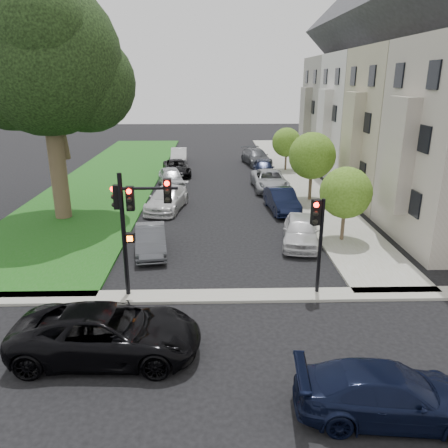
{
  "coord_description": "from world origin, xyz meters",
  "views": [
    {
      "loc": [
        -0.49,
        -13.12,
        8.06
      ],
      "look_at": [
        0.0,
        5.0,
        2.0
      ],
      "focal_mm": 35.0,
      "sensor_mm": 36.0,
      "label": 1
    }
  ],
  "objects_px": {
    "car_cross_far": "(388,393)",
    "traffic_signal_secondary": "(318,229)",
    "car_parked_0": "(301,231)",
    "car_parked_5": "(151,240)",
    "car_parked_7": "(171,178)",
    "small_tree_c": "(287,142)",
    "car_parked_2": "(270,180)",
    "car_parked_3": "(263,168)",
    "car_parked_8": "(177,168)",
    "car_cross_near": "(108,333)",
    "small_tree_b": "(312,156)",
    "car_parked_6": "(167,199)",
    "traffic_signal_main": "(133,213)",
    "eucalyptus": "(44,59)",
    "car_parked_9": "(179,156)",
    "car_parked_1": "(282,200)",
    "car_parked_4": "(256,157)",
    "small_tree_a": "(346,193)"
  },
  "relations": [
    {
      "from": "car_parked_5",
      "to": "car_parked_9",
      "type": "bearing_deg",
      "value": 82.45
    },
    {
      "from": "traffic_signal_main",
      "to": "car_parked_5",
      "type": "distance_m",
      "value": 5.23
    },
    {
      "from": "car_cross_far",
      "to": "car_parked_7",
      "type": "relative_size",
      "value": 1.05
    },
    {
      "from": "car_parked_4",
      "to": "car_parked_6",
      "type": "distance_m",
      "value": 16.94
    },
    {
      "from": "car_parked_8",
      "to": "small_tree_c",
      "type": "bearing_deg",
      "value": -0.43
    },
    {
      "from": "car_cross_near",
      "to": "car_parked_6",
      "type": "bearing_deg",
      "value": 0.5
    },
    {
      "from": "car_parked_7",
      "to": "car_parked_9",
      "type": "bearing_deg",
      "value": 78.89
    },
    {
      "from": "eucalyptus",
      "to": "car_cross_near",
      "type": "xyz_separation_m",
      "value": [
        5.85,
        -13.87,
        -8.27
      ]
    },
    {
      "from": "car_parked_3",
      "to": "car_parked_5",
      "type": "bearing_deg",
      "value": -109.34
    },
    {
      "from": "car_parked_6",
      "to": "car_parked_7",
      "type": "xyz_separation_m",
      "value": [
        -0.28,
        6.16,
        0.03
      ]
    },
    {
      "from": "car_parked_8",
      "to": "car_parked_0",
      "type": "bearing_deg",
      "value": -75.34
    },
    {
      "from": "traffic_signal_main",
      "to": "traffic_signal_secondary",
      "type": "relative_size",
      "value": 1.26
    },
    {
      "from": "traffic_signal_secondary",
      "to": "car_cross_near",
      "type": "distance_m",
      "value": 8.31
    },
    {
      "from": "small_tree_b",
      "to": "car_cross_far",
      "type": "relative_size",
      "value": 1.02
    },
    {
      "from": "car_parked_2",
      "to": "car_parked_6",
      "type": "height_order",
      "value": "car_parked_2"
    },
    {
      "from": "car_cross_far",
      "to": "traffic_signal_secondary",
      "type": "bearing_deg",
      "value": 8.09
    },
    {
      "from": "car_parked_5",
      "to": "car_cross_far",
      "type": "bearing_deg",
      "value": -64.77
    },
    {
      "from": "car_parked_4",
      "to": "car_cross_far",
      "type": "bearing_deg",
      "value": -99.96
    },
    {
      "from": "car_parked_6",
      "to": "car_parked_4",
      "type": "bearing_deg",
      "value": 74.96
    },
    {
      "from": "car_parked_2",
      "to": "car_parked_3",
      "type": "xyz_separation_m",
      "value": [
        0.04,
        4.5,
        0.03
      ]
    },
    {
      "from": "car_parked_3",
      "to": "car_parked_7",
      "type": "height_order",
      "value": "car_parked_3"
    },
    {
      "from": "car_parked_0",
      "to": "car_parked_5",
      "type": "xyz_separation_m",
      "value": [
        -7.46,
        -0.92,
        -0.08
      ]
    },
    {
      "from": "car_parked_2",
      "to": "car_parked_6",
      "type": "distance_m",
      "value": 8.87
    },
    {
      "from": "small_tree_b",
      "to": "car_parked_6",
      "type": "height_order",
      "value": "small_tree_b"
    },
    {
      "from": "traffic_signal_main",
      "to": "car_cross_far",
      "type": "distance_m",
      "value": 10.13
    },
    {
      "from": "car_parked_8",
      "to": "car_parked_6",
      "type": "bearing_deg",
      "value": -98.25
    },
    {
      "from": "car_parked_1",
      "to": "traffic_signal_secondary",
      "type": "bearing_deg",
      "value": -97.31
    },
    {
      "from": "car_parked_6",
      "to": "car_parked_9",
      "type": "xyz_separation_m",
      "value": [
        -0.39,
        16.4,
        0.01
      ]
    },
    {
      "from": "car_parked_0",
      "to": "traffic_signal_main",
      "type": "bearing_deg",
      "value": -133.33
    },
    {
      "from": "eucalyptus",
      "to": "car_parked_4",
      "type": "height_order",
      "value": "eucalyptus"
    },
    {
      "from": "traffic_signal_main",
      "to": "car_cross_near",
      "type": "bearing_deg",
      "value": -94.14
    },
    {
      "from": "small_tree_b",
      "to": "car_parked_0",
      "type": "relative_size",
      "value": 1.08
    },
    {
      "from": "eucalyptus",
      "to": "small_tree_a",
      "type": "xyz_separation_m",
      "value": [
        15.74,
        -4.31,
        -6.45
      ]
    },
    {
      "from": "car_parked_0",
      "to": "car_parked_5",
      "type": "height_order",
      "value": "car_parked_0"
    },
    {
      "from": "car_parked_2",
      "to": "car_parked_3",
      "type": "bearing_deg",
      "value": 88.33
    },
    {
      "from": "traffic_signal_secondary",
      "to": "car_parked_2",
      "type": "xyz_separation_m",
      "value": [
        0.4,
        16.95,
        -1.97
      ]
    },
    {
      "from": "traffic_signal_secondary",
      "to": "car_cross_near",
      "type": "xyz_separation_m",
      "value": [
        -7.14,
        -3.79,
        -1.92
      ]
    },
    {
      "from": "small_tree_a",
      "to": "car_parked_4",
      "type": "relative_size",
      "value": 0.75
    },
    {
      "from": "small_tree_b",
      "to": "car_cross_far",
      "type": "bearing_deg",
      "value": -96.74
    },
    {
      "from": "car_parked_8",
      "to": "car_parked_9",
      "type": "bearing_deg",
      "value": 82.76
    },
    {
      "from": "eucalyptus",
      "to": "small_tree_b",
      "type": "height_order",
      "value": "eucalyptus"
    },
    {
      "from": "car_parked_6",
      "to": "car_parked_5",
      "type": "bearing_deg",
      "value": -80.44
    },
    {
      "from": "traffic_signal_secondary",
      "to": "car_cross_far",
      "type": "distance_m",
      "value": 6.85
    },
    {
      "from": "small_tree_b",
      "to": "small_tree_c",
      "type": "distance_m",
      "value": 10.35
    },
    {
      "from": "car_parked_6",
      "to": "car_parked_8",
      "type": "bearing_deg",
      "value": 101.25
    },
    {
      "from": "car_parked_0",
      "to": "car_parked_3",
      "type": "xyz_separation_m",
      "value": [
        -0.07,
        16.03,
        0.02
      ]
    },
    {
      "from": "car_cross_far",
      "to": "car_parked_5",
      "type": "xyz_separation_m",
      "value": [
        -7.31,
        11.04,
        -0.01
      ]
    },
    {
      "from": "small_tree_b",
      "to": "car_cross_far",
      "type": "distance_m",
      "value": 20.47
    },
    {
      "from": "eucalyptus",
      "to": "car_parked_0",
      "type": "relative_size",
      "value": 3.05
    },
    {
      "from": "car_parked_7",
      "to": "small_tree_c",
      "type": "bearing_deg",
      "value": 19.42
    }
  ]
}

